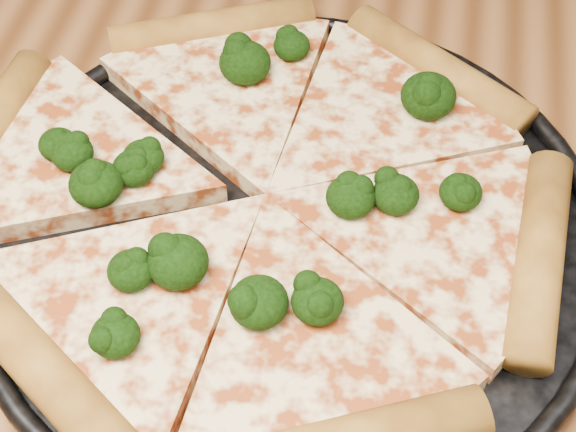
# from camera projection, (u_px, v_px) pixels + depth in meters

# --- Properties ---
(dining_table) EXTENTS (1.20, 0.90, 0.75)m
(dining_table) POSITION_uv_depth(u_px,v_px,m) (124.00, 382.00, 0.57)
(dining_table) COLOR brown
(dining_table) RESTS_ON ground
(pizza_pan) EXTENTS (0.39, 0.39, 0.02)m
(pizza_pan) POSITION_uv_depth(u_px,v_px,m) (288.00, 224.00, 0.52)
(pizza_pan) COLOR black
(pizza_pan) RESTS_ON dining_table
(pizza) EXTENTS (0.39, 0.38, 0.03)m
(pizza) POSITION_uv_depth(u_px,v_px,m) (259.00, 196.00, 0.52)
(pizza) COLOR #FFDB9C
(pizza) RESTS_ON pizza_pan
(broccoli_florets) EXTENTS (0.27, 0.27, 0.03)m
(broccoli_florets) POSITION_uv_depth(u_px,v_px,m) (246.00, 181.00, 0.52)
(broccoli_florets) COLOR black
(broccoli_florets) RESTS_ON pizza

